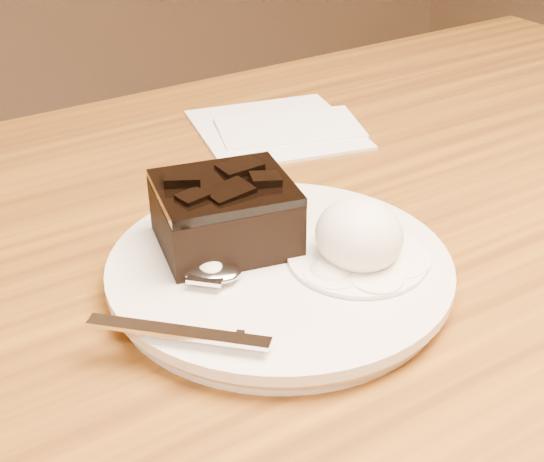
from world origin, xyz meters
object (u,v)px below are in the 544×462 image
brownie (225,218)px  napkin (276,128)px  spoon (211,273)px  plate (280,273)px  ice_cream_scoop (359,235)px

brownie → napkin: brownie is taller
brownie → spoon: (-0.03, -0.03, -0.02)m
brownie → plate: bearing=-64.1°
ice_cream_scoop → napkin: ice_cream_scoop is taller
plate → brownie: 0.06m
brownie → napkin: bearing=48.7°
ice_cream_scoop → spoon: bearing=159.7°
plate → brownie: brownie is taller
spoon → napkin: (0.20, 0.23, -0.02)m
brownie → ice_cream_scoop: (0.07, -0.07, -0.00)m
ice_cream_scoop → brownie: bearing=133.3°
plate → napkin: bearing=57.3°
plate → brownie: size_ratio=2.61×
ice_cream_scoop → napkin: (0.11, 0.27, -0.04)m
plate → spoon: 0.05m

